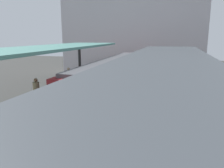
{
  "coord_description": "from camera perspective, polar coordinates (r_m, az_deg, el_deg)",
  "views": [
    {
      "loc": [
        4.13,
        -9.97,
        5.0
      ],
      "look_at": [
        -0.03,
        4.76,
        1.66
      ],
      "focal_mm": 35.35,
      "sensor_mm": 36.0,
      "label": 1
    }
  ],
  "objects": [
    {
      "name": "platform_left",
      "position": [
        13.51,
        -21.58,
        -8.06
      ],
      "size": [
        4.4,
        28.0,
        1.0
      ],
      "primitive_type": "cube",
      "color": "gray",
      "rests_on": "ground_plane"
    },
    {
      "name": "rail_near_side",
      "position": [
        12.05,
        -9.52,
        -10.98
      ],
      "size": [
        0.08,
        28.0,
        0.14
      ],
      "primitive_type": "cube",
      "color": "slate",
      "rests_on": "track_ballast"
    },
    {
      "name": "ground_plane",
      "position": [
        11.89,
        -6.25,
        -12.64
      ],
      "size": [
        80.0,
        80.0,
        0.0
      ],
      "primitive_type": "plane",
      "color": "#383835"
    },
    {
      "name": "platform_bench",
      "position": [
        12.97,
        14.68,
        -3.93
      ],
      "size": [
        1.4,
        0.41,
        0.86
      ],
      "color": "black",
      "rests_on": "platform_right"
    },
    {
      "name": "commuter_train",
      "position": [
        16.85,
        1.28,
        1.09
      ],
      "size": [
        2.78,
        15.09,
        3.1
      ],
      "color": "maroon",
      "rests_on": "track_ballast"
    },
    {
      "name": "passenger_mid_platform",
      "position": [
        17.47,
        -11.11,
        1.63
      ],
      "size": [
        0.36,
        0.36,
        1.61
      ],
      "color": "#998460",
      "rests_on": "platform_left"
    },
    {
      "name": "passenger_near_bench",
      "position": [
        13.23,
        -18.94,
        -2.04
      ],
      "size": [
        0.36,
        0.36,
        1.69
      ],
      "color": "#386B3D",
      "rests_on": "platform_left"
    },
    {
      "name": "platform_sign",
      "position": [
        11.7,
        6.01,
        0.51
      ],
      "size": [
        0.9,
        0.08,
        2.21
      ],
      "color": "#262628",
      "rests_on": "platform_right"
    },
    {
      "name": "station_building_backdrop",
      "position": [
        30.48,
        5.51,
        13.18
      ],
      "size": [
        18.0,
        6.0,
        11.0
      ],
      "primitive_type": "cube",
      "color": "#B7B2B7",
      "rests_on": "ground_plane"
    },
    {
      "name": "passenger_far_end",
      "position": [
        9.12,
        18.19,
        -8.15
      ],
      "size": [
        0.36,
        0.36,
        1.75
      ],
      "color": "#232328",
      "rests_on": "platform_right"
    },
    {
      "name": "canopy_right",
      "position": [
        11.43,
        14.15,
        6.55
      ],
      "size": [
        4.18,
        21.0,
        3.04
      ],
      "color": "#333335",
      "rests_on": "platform_right"
    },
    {
      "name": "canopy_left",
      "position": [
        13.89,
        -19.29,
        8.33
      ],
      "size": [
        4.18,
        21.0,
        3.33
      ],
      "color": "#333335",
      "rests_on": "platform_left"
    },
    {
      "name": "track_ballast",
      "position": [
        11.85,
        -6.26,
        -12.2
      ],
      "size": [
        3.2,
        28.0,
        0.2
      ],
      "primitive_type": "cube",
      "color": "#4C4742",
      "rests_on": "ground_plane"
    },
    {
      "name": "rail_far_side",
      "position": [
        11.55,
        -2.89,
        -11.89
      ],
      "size": [
        0.08,
        28.0,
        0.14
      ],
      "primitive_type": "cube",
      "color": "slate",
      "rests_on": "track_ballast"
    },
    {
      "name": "platform_right",
      "position": [
        10.94,
        12.93,
        -12.31
      ],
      "size": [
        4.4,
        28.0,
        1.0
      ],
      "primitive_type": "cube",
      "color": "gray",
      "rests_on": "ground_plane"
    }
  ]
}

